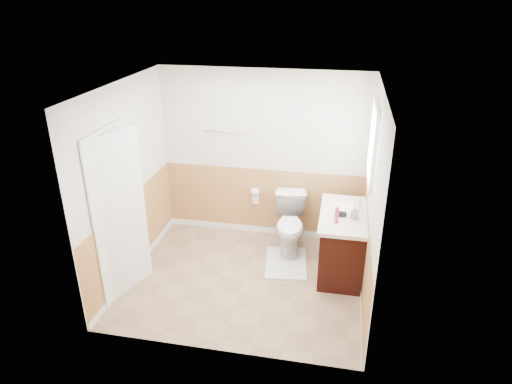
% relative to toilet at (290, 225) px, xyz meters
% --- Properties ---
extents(floor, '(3.00, 3.00, 0.00)m').
position_rel_toilet_xyz_m(floor, '(-0.48, -0.85, -0.41)').
color(floor, '#8C7051').
rests_on(floor, ground).
extents(ceiling, '(3.00, 3.00, 0.00)m').
position_rel_toilet_xyz_m(ceiling, '(-0.48, -0.85, 2.09)').
color(ceiling, white).
rests_on(ceiling, floor).
extents(wall_back, '(3.00, 0.00, 3.00)m').
position_rel_toilet_xyz_m(wall_back, '(-0.48, 0.45, 0.84)').
color(wall_back, silver).
rests_on(wall_back, floor).
extents(wall_front, '(3.00, 0.00, 3.00)m').
position_rel_toilet_xyz_m(wall_front, '(-0.48, -2.15, 0.84)').
color(wall_front, silver).
rests_on(wall_front, floor).
extents(wall_left, '(0.00, 3.00, 3.00)m').
position_rel_toilet_xyz_m(wall_left, '(-1.98, -0.85, 0.84)').
color(wall_left, silver).
rests_on(wall_left, floor).
extents(wall_right, '(0.00, 3.00, 3.00)m').
position_rel_toilet_xyz_m(wall_right, '(1.02, -0.85, 0.84)').
color(wall_right, silver).
rests_on(wall_right, floor).
extents(wainscot_back, '(3.00, 0.00, 3.00)m').
position_rel_toilet_xyz_m(wainscot_back, '(-0.48, 0.44, 0.09)').
color(wainscot_back, '#BB834B').
rests_on(wainscot_back, floor).
extents(wainscot_front, '(3.00, 0.00, 3.00)m').
position_rel_toilet_xyz_m(wainscot_front, '(-0.48, -2.14, 0.09)').
color(wainscot_front, '#BB834B').
rests_on(wainscot_front, floor).
extents(wainscot_left, '(0.00, 2.60, 2.60)m').
position_rel_toilet_xyz_m(wainscot_left, '(-1.97, -0.85, 0.09)').
color(wainscot_left, '#BB834B').
rests_on(wainscot_left, floor).
extents(wainscot_right, '(0.00, 2.60, 2.60)m').
position_rel_toilet_xyz_m(wainscot_right, '(1.01, -0.85, 0.09)').
color(wainscot_right, '#BB834B').
rests_on(wainscot_right, floor).
extents(toilet, '(0.55, 0.85, 0.81)m').
position_rel_toilet_xyz_m(toilet, '(0.00, 0.00, 0.00)').
color(toilet, white).
rests_on(toilet, floor).
extents(bath_mat, '(0.65, 0.86, 0.02)m').
position_rel_toilet_xyz_m(bath_mat, '(0.00, -0.37, -0.40)').
color(bath_mat, silver).
rests_on(bath_mat, floor).
extents(vanity_cabinet, '(0.55, 1.10, 0.80)m').
position_rel_toilet_xyz_m(vanity_cabinet, '(0.73, -0.39, -0.01)').
color(vanity_cabinet, black).
rests_on(vanity_cabinet, floor).
extents(vanity_knob_left, '(0.03, 0.03, 0.03)m').
position_rel_toilet_xyz_m(vanity_knob_left, '(0.43, -0.49, 0.14)').
color(vanity_knob_left, silver).
rests_on(vanity_knob_left, vanity_cabinet).
extents(vanity_knob_right, '(0.03, 0.03, 0.03)m').
position_rel_toilet_xyz_m(vanity_knob_right, '(0.43, -0.29, 0.14)').
color(vanity_knob_right, silver).
rests_on(vanity_knob_right, vanity_cabinet).
extents(countertop, '(0.60, 1.15, 0.05)m').
position_rel_toilet_xyz_m(countertop, '(0.72, -0.39, 0.42)').
color(countertop, white).
rests_on(countertop, vanity_cabinet).
extents(sink_basin, '(0.36, 0.36, 0.02)m').
position_rel_toilet_xyz_m(sink_basin, '(0.73, -0.24, 0.45)').
color(sink_basin, white).
rests_on(sink_basin, countertop).
extents(faucet, '(0.02, 0.02, 0.14)m').
position_rel_toilet_xyz_m(faucet, '(0.91, -0.24, 0.51)').
color(faucet, silver).
rests_on(faucet, countertop).
extents(lotion_bottle, '(0.05, 0.05, 0.22)m').
position_rel_toilet_xyz_m(lotion_bottle, '(0.63, -0.66, 0.55)').
color(lotion_bottle, '#C9345E').
rests_on(lotion_bottle, countertop).
extents(soap_dispenser, '(0.10, 0.10, 0.18)m').
position_rel_toilet_xyz_m(soap_dispenser, '(0.85, -0.51, 0.54)').
color(soap_dispenser, gray).
rests_on(soap_dispenser, countertop).
extents(hair_dryer_body, '(0.14, 0.07, 0.07)m').
position_rel_toilet_xyz_m(hair_dryer_body, '(0.68, -0.47, 0.48)').
color(hair_dryer_body, black).
rests_on(hair_dryer_body, countertop).
extents(hair_dryer_handle, '(0.03, 0.03, 0.07)m').
position_rel_toilet_xyz_m(hair_dryer_handle, '(0.65, -0.47, 0.45)').
color(hair_dryer_handle, black).
rests_on(hair_dryer_handle, countertop).
extents(mirror_panel, '(0.02, 0.35, 0.90)m').
position_rel_toilet_xyz_m(mirror_panel, '(1.00, 0.25, 1.14)').
color(mirror_panel, silver).
rests_on(mirror_panel, wall_right).
extents(window_frame, '(0.04, 0.80, 1.00)m').
position_rel_toilet_xyz_m(window_frame, '(0.99, -0.26, 1.34)').
color(window_frame, white).
rests_on(window_frame, wall_right).
extents(window_glass, '(0.01, 0.70, 0.90)m').
position_rel_toilet_xyz_m(window_glass, '(1.01, -0.26, 1.34)').
color(window_glass, white).
rests_on(window_glass, wall_right).
extents(door, '(0.29, 0.78, 2.04)m').
position_rel_toilet_xyz_m(door, '(-1.88, -1.30, 0.61)').
color(door, white).
rests_on(door, wall_left).
extents(door_frame, '(0.02, 0.92, 2.10)m').
position_rel_toilet_xyz_m(door_frame, '(-1.95, -1.30, 0.62)').
color(door_frame, white).
rests_on(door_frame, wall_left).
extents(door_knob, '(0.06, 0.06, 0.06)m').
position_rel_toilet_xyz_m(door_knob, '(-1.82, -0.97, 0.54)').
color(door_knob, silver).
rests_on(door_knob, door).
extents(towel_bar, '(0.62, 0.02, 0.02)m').
position_rel_toilet_xyz_m(towel_bar, '(-1.03, 0.40, 1.19)').
color(towel_bar, silver).
rests_on(towel_bar, wall_back).
extents(tp_holder_bar, '(0.14, 0.02, 0.02)m').
position_rel_toilet_xyz_m(tp_holder_bar, '(-0.58, 0.38, 0.29)').
color(tp_holder_bar, silver).
rests_on(tp_holder_bar, wall_back).
extents(tp_roll, '(0.10, 0.11, 0.11)m').
position_rel_toilet_xyz_m(tp_roll, '(-0.58, 0.38, 0.29)').
color(tp_roll, white).
rests_on(tp_roll, tp_holder_bar).
extents(tp_sheet, '(0.10, 0.01, 0.16)m').
position_rel_toilet_xyz_m(tp_sheet, '(-0.58, 0.38, 0.18)').
color(tp_sheet, white).
rests_on(tp_sheet, tp_roll).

